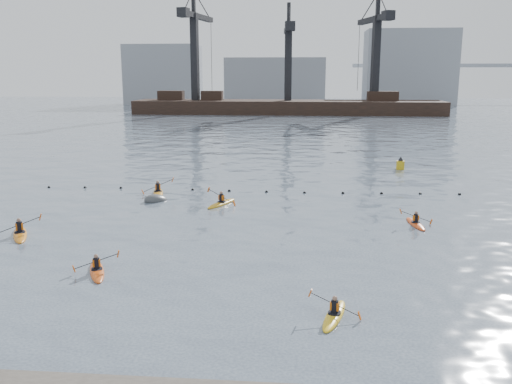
# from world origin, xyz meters

# --- Properties ---
(ground) EXTENTS (400.00, 400.00, 0.00)m
(ground) POSITION_xyz_m (0.00, 0.00, 0.00)
(ground) COLOR #3C4858
(ground) RESTS_ON ground
(float_line) EXTENTS (33.24, 0.73, 0.24)m
(float_line) POSITION_xyz_m (-0.50, 22.53, 0.03)
(float_line) COLOR black
(float_line) RESTS_ON ground
(barge_pier) EXTENTS (72.00, 19.30, 29.50)m
(barge_pier) POSITION_xyz_m (-0.22, 110.00, 1.89)
(barge_pier) COLOR black
(barge_pier) RESTS_ON ground
(skyline) EXTENTS (141.00, 28.00, 22.00)m
(skyline) POSITION_xyz_m (2.23, 150.27, 9.25)
(skyline) COLOR gray
(skyline) RESTS_ON ground
(kayaker_0) EXTENTS (2.03, 3.17, 1.09)m
(kayaker_0) POSITION_xyz_m (-5.78, 3.92, 0.10)
(kayaker_0) COLOR #CD4C13
(kayaker_0) RESTS_ON ground
(kayaker_1) EXTENTS (2.05, 3.08, 1.12)m
(kayaker_1) POSITION_xyz_m (5.14, 0.06, 0.09)
(kayaker_1) COLOR yellow
(kayaker_1) RESTS_ON ground
(kayaker_2) EXTENTS (2.38, 3.57, 1.31)m
(kayaker_2) POSITION_xyz_m (-12.46, 9.34, 0.11)
(kayaker_2) COLOR orange
(kayaker_2) RESTS_ON ground
(kayaker_3) EXTENTS (2.20, 3.39, 1.28)m
(kayaker_3) POSITION_xyz_m (-1.96, 17.96, 0.10)
(kayaker_3) COLOR gold
(kayaker_3) RESTS_ON ground
(kayaker_4) EXTENTS (2.11, 3.12, 1.15)m
(kayaker_4) POSITION_xyz_m (10.87, 13.68, 0.09)
(kayaker_4) COLOR #D64614
(kayaker_4) RESTS_ON ground
(kayaker_5) EXTENTS (2.49, 3.73, 1.40)m
(kayaker_5) POSITION_xyz_m (-7.44, 21.08, 0.11)
(kayaker_5) COLOR orange
(kayaker_5) RESTS_ON ground
(mooring_buoy) EXTENTS (2.27, 2.35, 1.36)m
(mooring_buoy) POSITION_xyz_m (-6.93, 18.61, 0.00)
(mooring_buoy) COLOR #3B3E40
(mooring_buoy) RESTS_ON ground
(nav_buoy) EXTENTS (0.80, 0.80, 1.45)m
(nav_buoy) POSITION_xyz_m (13.37, 34.00, 0.44)
(nav_buoy) COLOR gold
(nav_buoy) RESTS_ON ground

